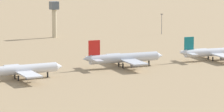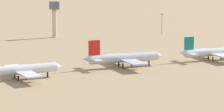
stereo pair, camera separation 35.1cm
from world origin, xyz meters
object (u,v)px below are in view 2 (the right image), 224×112
object	(u,v)px
parked_jet_red_2	(123,58)
parked_jet_navy_1	(19,70)
control_tower	(54,16)
parked_jet_teal_3	(213,52)
light_pole_west	(162,22)

from	to	relation	value
parked_jet_red_2	parked_jet_navy_1	bearing A→B (deg)	-167.63
parked_jet_navy_1	control_tower	size ratio (longest dim) A/B	1.68
parked_jet_navy_1	parked_jet_teal_3	distance (m)	109.76
parked_jet_navy_1	light_pole_west	size ratio (longest dim) A/B	2.84
light_pole_west	control_tower	bearing A→B (deg)	162.10
parked_jet_navy_1	parked_jet_red_2	size ratio (longest dim) A/B	0.96
parked_jet_navy_1	light_pole_west	distance (m)	187.00
parked_jet_teal_3	parked_jet_navy_1	bearing A→B (deg)	-170.47
parked_jet_navy_1	parked_jet_teal_3	xyz separation A→B (m)	(109.67, -4.40, -0.18)
control_tower	light_pole_west	distance (m)	77.78
parked_jet_red_2	light_pole_west	bearing A→B (deg)	55.71
control_tower	light_pole_west	xyz separation A→B (m)	(73.77, -23.83, -6.42)
parked_jet_red_2	control_tower	distance (m)	127.81
parked_jet_navy_1	control_tower	distance (m)	151.85
parked_jet_red_2	parked_jet_teal_3	distance (m)	52.84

